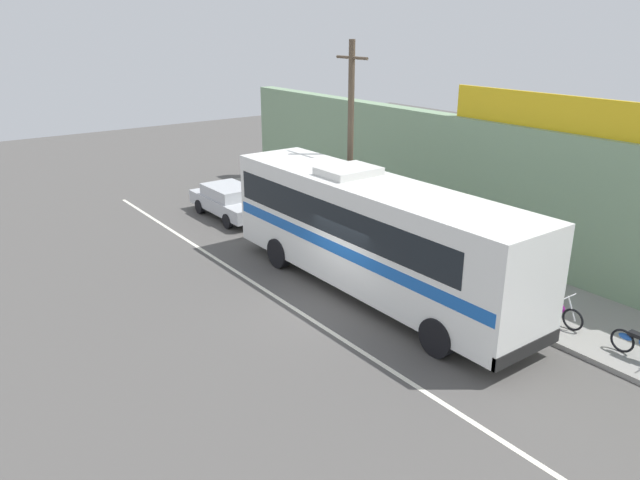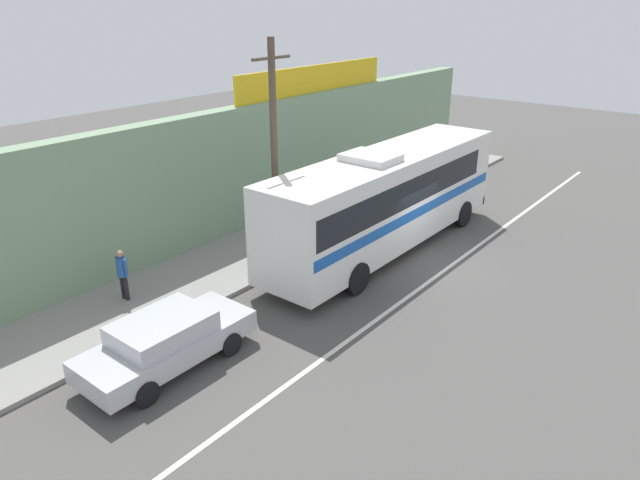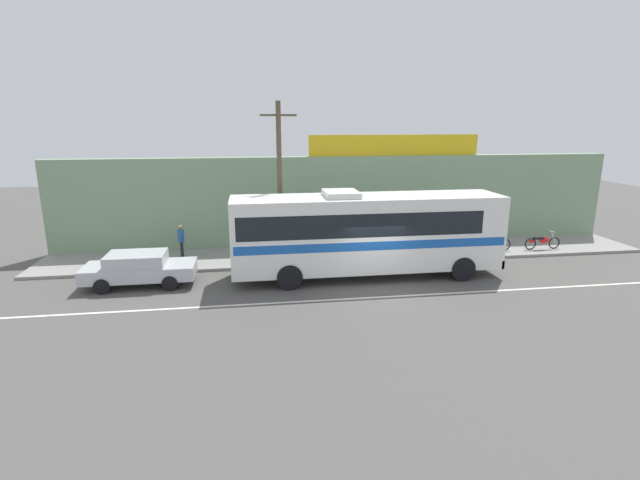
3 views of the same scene
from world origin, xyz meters
The scene contains 13 objects.
ground_plane centered at (0.00, 0.00, 0.00)m, with size 70.00×70.00×0.00m, color #4F4C49.
sidewalk_slab centered at (0.00, 5.20, 0.07)m, with size 30.00×3.60×0.14m, color gray.
storefront_facade centered at (0.00, 7.35, 2.40)m, with size 30.00×0.70×4.80m, color gray.
storefront_billboard centered at (2.80, 7.35, 5.35)m, with size 9.27×0.12×1.10m, color gold.
road_center_stripe centered at (0.00, -0.80, 0.00)m, with size 30.00×0.14×0.01m, color silver.
intercity_bus centered at (-0.12, 1.76, 2.07)m, with size 11.51×2.62×3.78m.
parked_car centered at (-9.56, 2.02, 0.74)m, with size 4.44×1.88×1.37m.
utility_pole centered at (-3.61, 3.80, 3.93)m, with size 1.60×0.22×7.31m.
motorcycle_green centered at (4.65, 4.34, 0.57)m, with size 1.82×0.56×0.94m.
motorcycle_black centered at (9.91, 4.27, 0.57)m, with size 1.95×0.56×0.94m.
motorcycle_blue centered at (7.24, 4.30, 0.57)m, with size 1.83×0.56×0.94m.
pedestrian_far_left centered at (0.41, 5.07, 1.16)m, with size 0.30×0.48×1.74m.
pedestrian_near_shop centered at (-8.33, 5.64, 1.06)m, with size 0.30×0.48×1.59m.
Camera 2 is at (-16.61, -8.45, 8.49)m, focal length 32.31 mm.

